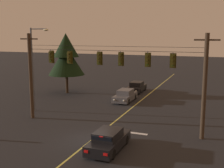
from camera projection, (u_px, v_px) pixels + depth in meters
ground_plane at (91, 141)px, 21.10m from camera, size 180.00×180.00×0.00m
lane_centre_stripe at (129, 110)px, 29.71m from camera, size 0.14×60.00×0.01m
stop_bar_paint at (127, 132)px, 22.96m from camera, size 3.40×0.36×0.01m
signal_span_assembly at (108, 80)px, 23.50m from camera, size 17.05×0.32×7.86m
traffic_light_leftmost at (51, 57)px, 25.08m from camera, size 0.48×0.41×1.22m
traffic_light_left_inner at (69, 57)px, 24.43m from camera, size 0.48×0.41×1.22m
traffic_light_centre at (99, 58)px, 23.45m from camera, size 0.48×0.41×1.22m
traffic_light_right_inner at (121, 59)px, 22.79m from camera, size 0.48×0.41×1.22m
traffic_light_rightmost at (147, 60)px, 22.02m from camera, size 0.48×0.41×1.22m
traffic_light_far_right at (173, 61)px, 21.33m from camera, size 0.48×0.41×1.22m
car_waiting_near_lane at (108, 140)px, 19.35m from camera, size 1.80×4.33×1.39m
car_oncoming_lead at (125, 96)px, 33.61m from camera, size 1.80×4.42×1.39m
car_oncoming_trailing at (137, 87)px, 39.12m from camera, size 1.80×4.42×1.39m
street_lamp_corner at (35, 62)px, 28.45m from camera, size 2.11×0.30×8.41m
tree_verge_near at (66, 56)px, 37.66m from camera, size 4.78×4.78×7.97m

